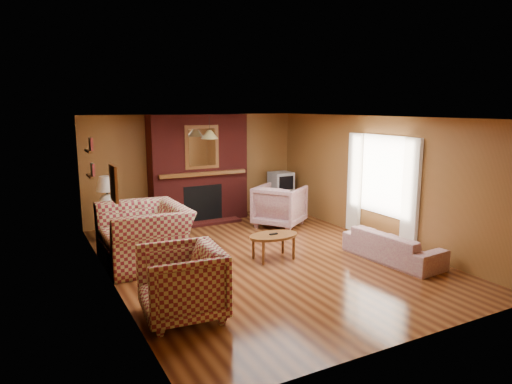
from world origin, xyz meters
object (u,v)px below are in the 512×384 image
fireplace (199,169)px  side_table (109,224)px  plaid_armchair (181,283)px  table_lamp (107,191)px  tv_stand (281,202)px  floral_armchair (280,206)px  floral_sofa (393,246)px  plaid_loveseat (144,235)px  coffee_table (274,238)px  crt_tv (281,182)px

fireplace → side_table: fireplace is taller
plaid_armchair → table_lamp: (-0.15, 3.94, 0.50)m
fireplace → table_lamp: 2.18m
tv_stand → floral_armchair: bearing=-118.5°
floral_sofa → floral_armchair: bearing=5.1°
floral_armchair → side_table: size_ratio=1.71×
plaid_loveseat → tv_stand: plaid_loveseat is taller
coffee_table → tv_stand: bearing=57.0°
floral_armchair → coffee_table: 2.21m
side_table → tv_stand: bearing=4.8°
floral_armchair → coffee_table: size_ratio=1.11×
table_lamp → crt_tv: size_ratio=1.33×
floral_sofa → side_table: side_table is taller
fireplace → plaid_loveseat: size_ratio=1.60×
plaid_loveseat → coffee_table: plaid_loveseat is taller
floral_sofa → coffee_table: 2.02m
floral_armchair → floral_sofa: bearing=154.8°
floral_sofa → crt_tv: (0.15, 3.93, 0.52)m
side_table → tv_stand: size_ratio=1.06×
crt_tv → floral_sofa: bearing=-92.2°
coffee_table → crt_tv: bearing=56.9°
floral_sofa → table_lamp: (-4.00, 3.58, 0.70)m
plaid_loveseat → side_table: (-0.25, 1.76, -0.20)m
table_lamp → tv_stand: (4.15, 0.35, -0.68)m
table_lamp → side_table: bearing=0.0°
plaid_loveseat → crt_tv: bearing=117.2°
table_lamp → floral_sofa: bearing=-41.8°
fireplace → crt_tv: size_ratio=4.74×
plaid_loveseat → table_lamp: size_ratio=2.22×
table_lamp → tv_stand: bearing=4.8°
side_table → coffee_table: bearing=-48.7°
floral_sofa → crt_tv: size_ratio=3.41×
plaid_armchair → floral_armchair: (3.33, 3.22, -0.00)m
plaid_loveseat → plaid_armchair: (-0.10, -2.18, -0.04)m
plaid_armchair → side_table: plaid_armchair is taller
tv_stand → floral_sofa: bearing=-88.6°
crt_tv → tv_stand: bearing=90.0°
plaid_loveseat → coffee_table: (2.01, -0.80, -0.11)m
fireplace → plaid_armchair: 4.94m
fireplace → tv_stand: bearing=-5.1°
tv_stand → plaid_armchair: bearing=-129.4°
floral_armchair → side_table: floral_armchair is taller
tv_stand → plaid_loveseat: bearing=-148.0°
fireplace → coffee_table: bearing=-87.1°
fireplace → crt_tv: 2.10m
table_lamp → crt_tv: (4.15, 0.34, -0.18)m
plaid_loveseat → floral_sofa: plaid_loveseat is taller
plaid_loveseat → floral_sofa: size_ratio=0.87×
fireplace → coffee_table: 3.21m
fireplace → floral_armchair: 2.00m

